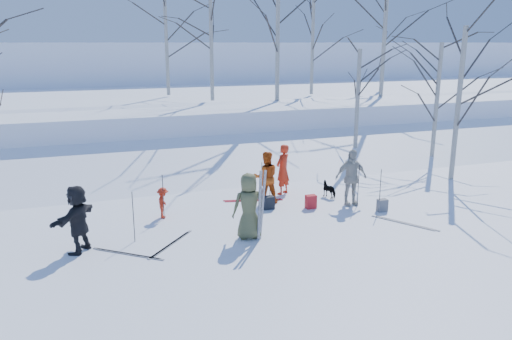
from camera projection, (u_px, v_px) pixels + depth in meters
name	position (u px, v px, depth m)	size (l,w,h in m)	color
ground	(274.00, 228.00, 13.84)	(120.00, 120.00, 0.00)	white
snow_ramp	(211.00, 166.00, 20.20)	(70.00, 9.50, 1.40)	white
snow_plateau	(168.00, 113.00, 29.12)	(70.00, 18.00, 2.20)	white
far_hill	(130.00, 75.00, 48.06)	(90.00, 30.00, 6.00)	white
skier_olive_center	(249.00, 206.00, 12.93)	(0.86, 0.56, 1.75)	#515533
skier_red_north	(283.00, 169.00, 16.76)	(0.62, 0.41, 1.71)	red
skier_redor_behind	(266.00, 177.00, 15.86)	(0.81, 0.63, 1.67)	#C0460E
skier_red_seated	(163.00, 203.00, 14.53)	(0.60, 0.34, 0.92)	red
skier_cream_east	(351.00, 177.00, 15.62)	(1.05, 0.44, 1.79)	beige
skier_grey_west	(78.00, 219.00, 12.08)	(1.57, 0.50, 1.69)	black
dog	(330.00, 189.00, 16.55)	(0.29, 0.63, 0.53)	black
upright_ski_left	(260.00, 206.00, 12.73)	(0.07, 0.02, 1.90)	silver
upright_ski_right	(263.00, 205.00, 12.77)	(0.07, 0.02, 1.90)	silver
ski_pair_a	(405.00, 223.00, 14.18)	(1.14, 1.73, 0.02)	silver
ski_pair_b	(253.00, 200.00, 16.24)	(1.90, 0.62, 0.02)	#A61723
ski_pair_c	(128.00, 254.00, 12.12)	(1.59, 1.36, 0.02)	silver
ski_pair_d	(171.00, 244.00, 12.70)	(1.41, 1.56, 0.02)	silver
ski_pole_a	(262.00, 183.00, 15.85)	(0.02, 0.02, 1.34)	black
ski_pole_b	(380.00, 191.00, 14.98)	(0.02, 0.02, 1.34)	black
ski_pole_c	(133.00, 217.00, 12.74)	(0.02, 0.02, 1.34)	black
ski_pole_d	(270.00, 177.00, 16.51)	(0.02, 0.02, 1.34)	black
ski_pole_e	(358.00, 186.00, 15.52)	(0.02, 0.02, 1.34)	black
ski_pole_f	(163.00, 197.00, 14.38)	(0.02, 0.02, 1.34)	black
backpack_red	(311.00, 202.00, 15.44)	(0.32, 0.22, 0.42)	red
backpack_grey	(382.00, 205.00, 15.16)	(0.30, 0.20, 0.38)	#5C5E64
backpack_dark	(268.00, 203.00, 15.38)	(0.34, 0.24, 0.40)	black
birch_plateau_a	(313.00, 47.00, 27.30)	(4.17, 4.17, 5.10)	silver
birch_plateau_b	(166.00, 42.00, 26.75)	(4.58, 4.58, 5.69)	silver
birch_plateau_c	(278.00, 32.00, 24.25)	(5.22, 5.22, 6.61)	silver
birch_plateau_d	(385.00, 25.00, 26.09)	(5.74, 5.74, 7.35)	silver
birch_plateau_f	(385.00, 38.00, 30.15)	(4.91, 4.91, 6.16)	silver
birch_plateau_g	(211.00, 46.00, 24.16)	(4.28, 4.28, 5.25)	silver
birch_edge_b	(458.00, 105.00, 18.14)	(4.50, 4.50, 5.58)	silver
birch_edge_c	(437.00, 104.00, 20.82)	(4.11, 4.11, 5.01)	silver
birch_edge_e	(357.00, 107.00, 20.92)	(3.93, 3.93, 4.75)	silver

